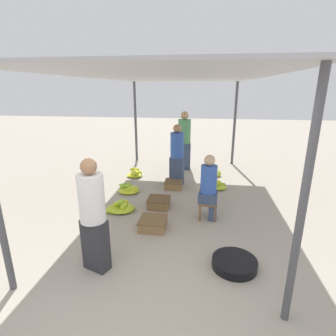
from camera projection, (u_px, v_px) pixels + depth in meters
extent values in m
plane|color=#A39989|center=(133.00, 324.00, 2.77)|extent=(40.00, 40.00, 0.00)
cylinder|color=#4C4C51|center=(302.00, 209.00, 2.47)|extent=(0.08, 0.08, 2.60)
cylinder|color=#4C4C51|center=(136.00, 123.00, 8.73)|extent=(0.08, 0.08, 2.60)
cylinder|color=#4C4C51|center=(235.00, 124.00, 8.30)|extent=(0.08, 0.08, 2.60)
cube|color=#B2B2B7|center=(173.00, 76.00, 5.21)|extent=(3.63, 6.56, 0.04)
cube|color=#2D2D33|center=(96.00, 245.00, 3.54)|extent=(0.40, 0.31, 0.73)
cylinder|color=white|center=(91.00, 198.00, 3.34)|extent=(0.43, 0.43, 0.64)
sphere|color=#9E704C|center=(89.00, 167.00, 3.22)|extent=(0.21, 0.21, 0.21)
cube|color=brown|center=(208.00, 202.00, 4.94)|extent=(0.34, 0.34, 0.04)
cylinder|color=brown|center=(200.00, 213.00, 4.88)|extent=(0.04, 0.04, 0.31)
cylinder|color=brown|center=(215.00, 214.00, 4.85)|extent=(0.04, 0.04, 0.31)
cylinder|color=brown|center=(200.00, 207.00, 5.14)|extent=(0.04, 0.04, 0.31)
cylinder|color=brown|center=(214.00, 208.00, 5.11)|extent=(0.04, 0.04, 0.31)
cube|color=#384766|center=(213.00, 210.00, 4.99)|extent=(0.17, 0.32, 0.35)
cube|color=#384766|center=(208.00, 197.00, 4.91)|extent=(0.37, 0.37, 0.18)
cylinder|color=#3359B2|center=(209.00, 179.00, 4.81)|extent=(0.33, 0.33, 0.52)
sphere|color=tan|center=(210.00, 160.00, 4.71)|extent=(0.20, 0.20, 0.20)
cylinder|color=black|center=(234.00, 263.00, 3.64)|extent=(0.62, 0.62, 0.12)
ellipsoid|color=#B3CC2C|center=(124.00, 206.00, 5.27)|extent=(0.17, 0.25, 0.14)
ellipsoid|color=#B1CB2C|center=(130.00, 209.00, 5.28)|extent=(0.24, 0.30, 0.12)
ellipsoid|color=yellow|center=(119.00, 204.00, 5.37)|extent=(0.24, 0.27, 0.13)
ellipsoid|color=#9AC230|center=(120.00, 202.00, 5.30)|extent=(0.21, 0.27, 0.10)
ellipsoid|color=yellow|center=(123.00, 203.00, 5.56)|extent=(0.18, 0.30, 0.11)
ellipsoid|color=#CDD628|center=(123.00, 203.00, 5.43)|extent=(0.26, 0.32, 0.11)
ellipsoid|color=#B3CC2C|center=(112.00, 211.00, 5.21)|extent=(0.32, 0.13, 0.12)
ellipsoid|color=#AFCA2D|center=(121.00, 208.00, 5.34)|extent=(0.58, 0.51, 0.10)
ellipsoid|color=#86BA34|center=(126.00, 185.00, 6.34)|extent=(0.29, 0.32, 0.14)
ellipsoid|color=yellow|center=(135.00, 189.00, 6.27)|extent=(0.13, 0.31, 0.13)
ellipsoid|color=#C0D12A|center=(130.00, 189.00, 6.22)|extent=(0.24, 0.33, 0.11)
ellipsoid|color=yellow|center=(133.00, 189.00, 6.27)|extent=(0.22, 0.28, 0.09)
ellipsoid|color=#92BF32|center=(125.00, 186.00, 6.30)|extent=(0.33, 0.16, 0.09)
ellipsoid|color=#C6D329|center=(129.00, 191.00, 6.26)|extent=(0.49, 0.43, 0.10)
ellipsoid|color=yellow|center=(135.00, 172.00, 7.30)|extent=(0.29, 0.26, 0.10)
ellipsoid|color=#C3D229|center=(134.00, 174.00, 7.35)|extent=(0.31, 0.30, 0.13)
ellipsoid|color=yellow|center=(135.00, 170.00, 7.36)|extent=(0.28, 0.14, 0.12)
ellipsoid|color=#C8D428|center=(135.00, 173.00, 7.25)|extent=(0.15, 0.28, 0.13)
ellipsoid|color=yellow|center=(138.00, 173.00, 7.44)|extent=(0.28, 0.17, 0.14)
ellipsoid|color=#7CB636|center=(139.00, 174.00, 7.41)|extent=(0.23, 0.25, 0.09)
ellipsoid|color=#CDD627|center=(134.00, 175.00, 7.37)|extent=(0.43, 0.38, 0.10)
ellipsoid|color=yellow|center=(217.00, 182.00, 6.52)|extent=(0.28, 0.23, 0.12)
ellipsoid|color=yellow|center=(216.00, 183.00, 6.48)|extent=(0.30, 0.32, 0.12)
ellipsoid|color=#A2C52F|center=(220.00, 185.00, 6.55)|extent=(0.33, 0.19, 0.12)
ellipsoid|color=yellow|center=(218.00, 186.00, 6.56)|extent=(0.23, 0.27, 0.10)
ellipsoid|color=#AECA2D|center=(218.00, 187.00, 6.49)|extent=(0.42, 0.36, 0.10)
ellipsoid|color=yellow|center=(217.00, 172.00, 7.63)|extent=(0.24, 0.17, 0.13)
ellipsoid|color=yellow|center=(212.00, 171.00, 7.54)|extent=(0.23, 0.15, 0.09)
ellipsoid|color=#8FBD33|center=(218.00, 173.00, 7.44)|extent=(0.25, 0.24, 0.14)
ellipsoid|color=#C5D329|center=(207.00, 171.00, 7.58)|extent=(0.17, 0.27, 0.13)
ellipsoid|color=#C7D429|center=(217.00, 175.00, 7.39)|extent=(0.29, 0.33, 0.12)
ellipsoid|color=#AECA2D|center=(210.00, 170.00, 7.46)|extent=(0.23, 0.31, 0.11)
ellipsoid|color=yellow|center=(211.00, 173.00, 7.54)|extent=(0.50, 0.43, 0.10)
cube|color=olive|center=(153.00, 224.00, 4.65)|extent=(0.46, 0.46, 0.16)
cube|color=brown|center=(153.00, 219.00, 4.62)|extent=(0.48, 0.48, 0.02)
cube|color=olive|center=(174.00, 185.00, 6.55)|extent=(0.42, 0.42, 0.16)
cube|color=brown|center=(174.00, 181.00, 6.53)|extent=(0.44, 0.44, 0.02)
cube|color=brown|center=(159.00, 203.00, 5.49)|extent=(0.43, 0.43, 0.18)
cube|color=brown|center=(159.00, 199.00, 5.46)|extent=(0.45, 0.45, 0.02)
cube|color=#384766|center=(184.00, 156.00, 8.00)|extent=(0.40, 0.22, 0.82)
cylinder|color=#4C8C59|center=(184.00, 131.00, 7.78)|extent=(0.38, 0.38, 0.71)
sphere|color=tan|center=(185.00, 115.00, 7.64)|extent=(0.23, 0.23, 0.23)
cube|color=#384766|center=(177.00, 171.00, 6.71)|extent=(0.38, 0.26, 0.72)
cylinder|color=#3359B2|center=(177.00, 145.00, 6.52)|extent=(0.40, 0.40, 0.63)
sphere|color=#9E704C|center=(177.00, 129.00, 6.40)|extent=(0.20, 0.20, 0.20)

